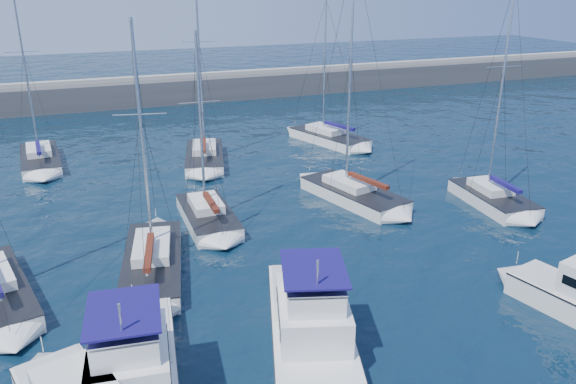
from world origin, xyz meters
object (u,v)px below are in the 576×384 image
object	(u,v)px
sailboat_mid_c	(208,216)
sailboat_mid_d	(353,193)
motor_yacht_stbd_inner	(311,322)
sailboat_mid_b	(153,263)
sailboat_mid_e	(493,198)
sailboat_back_a	(40,159)
sailboat_back_c	(329,137)
sailboat_back_b	(205,157)
motor_yacht_port_inner	(132,369)

from	to	relation	value
sailboat_mid_c	sailboat_mid_d	xyz separation A→B (m)	(10.82, 0.25, 0.04)
motor_yacht_stbd_inner	sailboat_mid_b	size ratio (longest dim) A/B	0.72
sailboat_mid_b	sailboat_mid_e	bearing A→B (deg)	13.51
sailboat_back_a	motor_yacht_stbd_inner	bearing A→B (deg)	-73.27
sailboat_mid_d	sailboat_back_c	size ratio (longest dim) A/B	1.26
sailboat_back_a	sailboat_mid_e	bearing A→B (deg)	-38.92
motor_yacht_stbd_inner	sailboat_mid_b	distance (m)	10.75
motor_yacht_stbd_inner	sailboat_back_b	size ratio (longest dim) A/B	0.60
sailboat_mid_d	sailboat_mid_e	bearing A→B (deg)	-41.32
sailboat_back_c	sailboat_back_b	bearing A→B (deg)	169.55
motor_yacht_port_inner	sailboat_mid_c	xyz separation A→B (m)	(6.46, 14.93, -0.62)
motor_yacht_stbd_inner	sailboat_back_a	bearing A→B (deg)	127.96
sailboat_mid_d	sailboat_mid_e	distance (m)	9.89
motor_yacht_stbd_inner	sailboat_back_b	distance (m)	27.45
sailboat_mid_b	sailboat_mid_e	xyz separation A→B (m)	(24.06, 1.19, 0.04)
motor_yacht_stbd_inner	sailboat_back_b	world-z (taller)	sailboat_back_b
sailboat_mid_e	sailboat_back_c	size ratio (longest dim) A/B	1.12
sailboat_mid_d	sailboat_back_a	xyz separation A→B (m)	(-21.52, 17.11, -0.02)
sailboat_mid_c	sailboat_back_c	world-z (taller)	sailboat_back_c
sailboat_mid_e	sailboat_back_c	distance (m)	19.41
sailboat_mid_d	sailboat_back_c	distance (m)	15.43
sailboat_mid_c	sailboat_back_c	size ratio (longest dim) A/B	0.92
sailboat_mid_b	sailboat_back_c	bearing A→B (deg)	55.94
sailboat_mid_d	sailboat_back_a	world-z (taller)	sailboat_mid_d
motor_yacht_stbd_inner	sailboat_mid_e	xyz separation A→B (m)	(18.52, 10.38, -0.59)
sailboat_mid_b	sailboat_back_c	distance (m)	28.39
motor_yacht_port_inner	motor_yacht_stbd_inner	bearing A→B (deg)	10.54
motor_yacht_port_inner	sailboat_mid_e	distance (m)	28.36
sailboat_back_a	sailboat_back_b	world-z (taller)	sailboat_back_b
sailboat_back_c	motor_yacht_stbd_inner	bearing A→B (deg)	-135.29
sailboat_mid_e	sailboat_mid_b	bearing A→B (deg)	-172.44
motor_yacht_port_inner	sailboat_back_c	xyz separation A→B (m)	(22.10, 29.84, -0.63)
sailboat_mid_c	sailboat_mid_e	size ratio (longest dim) A/B	0.82
motor_yacht_port_inner	sailboat_mid_d	world-z (taller)	sailboat_mid_d
motor_yacht_stbd_inner	sailboat_mid_b	bearing A→B (deg)	138.56
sailboat_back_b	motor_yacht_port_inner	bearing A→B (deg)	-95.00
sailboat_mid_b	sailboat_mid_d	xyz separation A→B (m)	(15.17, 5.51, 0.04)
motor_yacht_port_inner	sailboat_back_b	xyz separation A→B (m)	(9.24, 27.88, -0.60)
motor_yacht_stbd_inner	sailboat_mid_c	xyz separation A→B (m)	(-1.20, 14.45, -0.62)
sailboat_mid_b	sailboat_mid_e	distance (m)	24.09
sailboat_mid_e	sailboat_back_b	distance (m)	24.01
sailboat_mid_d	sailboat_back_b	distance (m)	15.04
sailboat_mid_b	sailboat_back_b	size ratio (longest dim) A/B	0.84
sailboat_mid_c	sailboat_back_a	distance (m)	20.38
sailboat_mid_c	sailboat_mid_e	world-z (taller)	sailboat_mid_e
sailboat_mid_c	sailboat_back_a	size ratio (longest dim) A/B	0.83
motor_yacht_stbd_inner	sailboat_back_c	distance (m)	32.72
sailboat_mid_e	sailboat_back_c	xyz separation A→B (m)	(-4.09, 18.97, -0.04)
sailboat_mid_b	sailboat_back_a	size ratio (longest dim) A/B	0.90
motor_yacht_port_inner	sailboat_mid_b	bearing A→B (deg)	84.53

